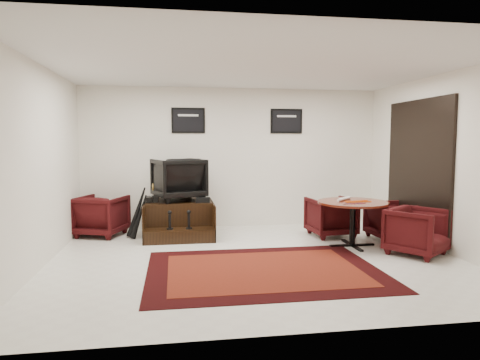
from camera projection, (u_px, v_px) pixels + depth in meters
The scene contains 16 objects.
ground at pixel (256, 259), 6.34m from camera, with size 6.00×6.00×0.00m, color white.
room_shell at pixel (282, 138), 6.36m from camera, with size 6.02×5.02×2.81m.
area_rug at pixel (264, 270), 5.77m from camera, with size 3.12×2.34×0.01m.
shine_podium at pixel (179, 220), 7.91m from camera, with size 1.24×1.27×0.64m.
shine_chair at pixel (178, 177), 7.97m from camera, with size 0.85×0.80×0.88m, color black.
shoes_pair at pixel (152, 199), 7.77m from camera, with size 0.26×0.30×0.10m.
polish_kit at pixel (203, 200), 7.75m from camera, with size 0.25×0.17×0.09m, color black.
umbrella_black at pixel (139, 216), 7.62m from camera, with size 0.30×0.11×0.82m, color black, non-canonical shape.
umbrella_hooked at pixel (137, 211), 7.74m from camera, with size 0.35×0.13×0.94m, color black, non-canonical shape.
armchair_side at pixel (101, 214), 7.87m from camera, with size 0.80×0.75×0.82m, color black.
meeting_table at pixel (353, 207), 7.05m from camera, with size 1.15×1.15×0.75m.
table_chair_back at pixel (331, 215), 7.85m from camera, with size 0.77×0.72×0.79m, color black.
table_chair_window at pixel (391, 219), 7.62m from camera, with size 0.71×0.67×0.73m, color black.
table_chair_corner at pixel (417, 229), 6.54m from camera, with size 0.77×0.72×0.80m, color black.
paper_roll at pixel (344, 199), 7.17m from camera, with size 0.05×0.05×0.42m, color white.
table_clutter at pixel (357, 202), 6.96m from camera, with size 0.57×0.35×0.01m.
Camera 1 is at (-1.18, -6.10, 1.74)m, focal length 32.00 mm.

